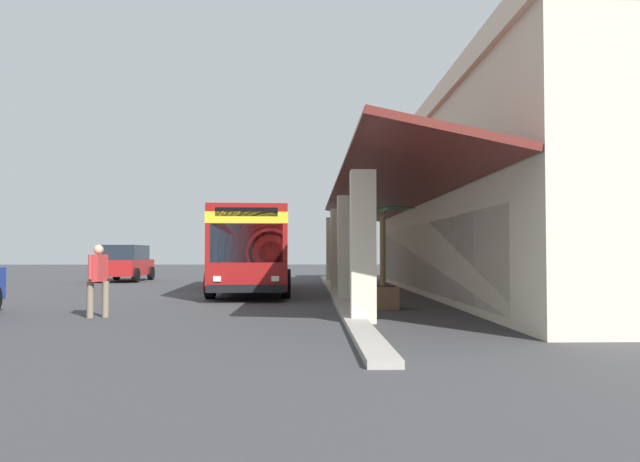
{
  "coord_description": "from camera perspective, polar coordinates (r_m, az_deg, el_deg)",
  "views": [
    {
      "loc": [
        22.79,
        3.26,
        1.55
      ],
      "look_at": [
        0.87,
        3.68,
        2.32
      ],
      "focal_mm": 35.07,
      "sensor_mm": 36.0,
      "label": 1
    }
  ],
  "objects": [
    {
      "name": "pedestrian",
      "position": [
        15.9,
        -19.59,
        -3.91
      ],
      "size": [
        0.67,
        0.48,
        1.74
      ],
      "color": "#726651",
      "rests_on": "ground"
    },
    {
      "name": "plaza_building",
      "position": [
        25.56,
        23.57,
        2.27
      ],
      "size": [
        25.06,
        16.53,
        6.75
      ],
      "color": "beige",
      "rests_on": "ground"
    },
    {
      "name": "parked_suv_red",
      "position": [
        35.73,
        -17.28,
        -2.77
      ],
      "size": [
        4.82,
        2.25,
        1.97
      ],
      "color": "maroon",
      "rests_on": "ground"
    },
    {
      "name": "ground",
      "position": [
        23.33,
        10.68,
        -5.78
      ],
      "size": [
        120.0,
        120.0,
        0.0
      ],
      "primitive_type": "plane",
      "color": "#38383A"
    },
    {
      "name": "transit_bus",
      "position": [
        25.0,
        -6.24,
        -1.3
      ],
      "size": [
        11.34,
        3.25,
        3.34
      ],
      "color": "maroon",
      "rests_on": "ground"
    },
    {
      "name": "curb_strip",
      "position": [
        23.23,
        1.46,
        -5.68
      ],
      "size": [
        29.71,
        0.5,
        0.12
      ],
      "primitive_type": "cube",
      "color": "#9E998E",
      "rests_on": "ground"
    },
    {
      "name": "potted_palm",
      "position": [
        17.43,
        5.77,
        -4.77
      ],
      "size": [
        1.62,
        1.86,
        2.89
      ],
      "color": "brown",
      "rests_on": "ground"
    }
  ]
}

